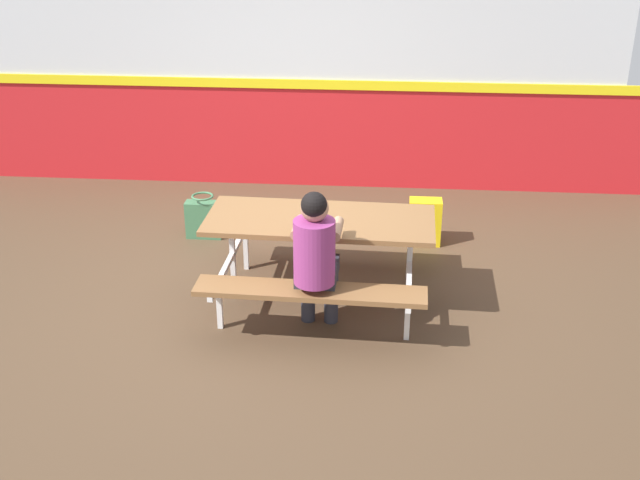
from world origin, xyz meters
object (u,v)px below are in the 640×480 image
Objects in this scene: picnic_table_main at (320,237)px; student_nearer at (316,253)px; backpack_dark at (425,222)px; tote_bag_bright at (204,218)px.

picnic_table_main is 1.50× the size of student_nearer.
student_nearer is 2.74× the size of backpack_dark.
student_nearer is at bearing -54.70° from tote_bag_bright.
student_nearer is at bearing -116.38° from backpack_dark.
picnic_table_main is at bearing 91.45° from student_nearer.
picnic_table_main reaches higher than tote_bag_bright.
student_nearer reaches higher than tote_bag_bright.
student_nearer is 2.81× the size of tote_bag_bright.
picnic_table_main is 1.54m from backpack_dark.
tote_bag_bright is (-1.23, 1.73, -0.51)m from student_nearer.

